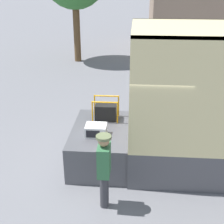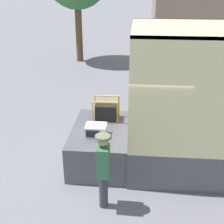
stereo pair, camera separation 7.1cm
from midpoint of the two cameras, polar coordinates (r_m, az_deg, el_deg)
The scene contains 5 objects.
ground_plane at distance 8.24m, azimuth 3.30°, elevation -8.81°, with size 160.00×160.00×0.00m, color slate.
tailgate_deck at distance 8.05m, azimuth -1.75°, elevation -5.87°, with size 1.44×2.29×0.90m, color #4C4C51.
microwave at distance 7.46m, azimuth -2.68°, elevation -3.33°, with size 0.50×0.41×0.27m.
portable_generator at distance 8.24m, azimuth -0.71°, elevation 0.12°, with size 0.68×0.49×0.59m.
worker_person at distance 6.22m, azimuth -1.29°, elevation -9.61°, with size 0.30×0.44×1.66m.
Camera 2 is at (0.18, -6.94, 4.45)m, focal length 50.00 mm.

